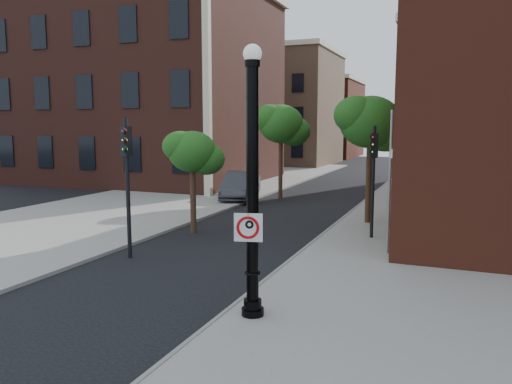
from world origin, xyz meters
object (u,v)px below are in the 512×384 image
at_px(no_parking_sign, 248,227).
at_px(traffic_signal_right, 373,164).
at_px(traffic_signal_left, 127,164).
at_px(lamppost, 253,197).
at_px(parked_car, 241,185).

height_order(no_parking_sign, traffic_signal_right, traffic_signal_right).
bearing_deg(traffic_signal_right, traffic_signal_left, -161.01).
xyz_separation_m(lamppost, parked_car, (-7.65, 16.69, -1.98)).
bearing_deg(no_parking_sign, traffic_signal_right, 67.46).
xyz_separation_m(parked_car, traffic_signal_right, (8.86, -7.81, 2.10)).
relative_size(traffic_signal_left, traffic_signal_right, 1.07).
bearing_deg(no_parking_sign, parked_car, 99.65).
bearing_deg(parked_car, no_parking_sign, -80.37).
height_order(lamppost, no_parking_sign, lamppost).
relative_size(parked_car, traffic_signal_right, 1.15).
bearing_deg(parked_car, lamppost, -80.07).
bearing_deg(lamppost, parked_car, 114.63).
height_order(parked_car, traffic_signal_right, traffic_signal_right).
bearing_deg(traffic_signal_right, parked_car, 119.27).
height_order(parked_car, traffic_signal_left, traffic_signal_left).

